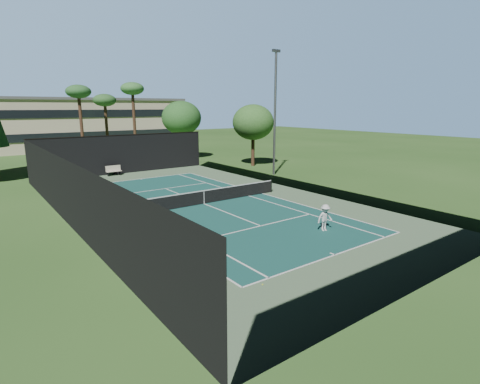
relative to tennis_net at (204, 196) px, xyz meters
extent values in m
plane|color=#305A22|center=(0.00, 0.00, -0.56)|extent=(160.00, 160.00, 0.00)
cube|color=#587854|center=(0.00, 0.00, -0.55)|extent=(18.00, 32.00, 0.01)
cube|color=#19514A|center=(0.00, 0.00, -0.55)|extent=(10.97, 23.77, 0.01)
cube|color=white|center=(0.00, -11.88, -0.54)|extent=(10.97, 0.10, 0.01)
cube|color=white|center=(0.00, 11.88, -0.54)|extent=(10.97, 0.10, 0.01)
cube|color=white|center=(0.00, -6.40, -0.54)|extent=(8.23, 0.10, 0.01)
cube|color=white|center=(0.00, 6.40, -0.54)|extent=(8.23, 0.10, 0.01)
cube|color=white|center=(-5.49, 0.00, -0.54)|extent=(0.10, 23.77, 0.01)
cube|color=white|center=(5.49, 0.00, -0.54)|extent=(0.10, 23.77, 0.01)
cube|color=white|center=(-4.12, 0.00, -0.54)|extent=(0.10, 23.77, 0.01)
cube|color=white|center=(4.12, 0.00, -0.54)|extent=(0.10, 23.77, 0.01)
cube|color=white|center=(0.00, 0.00, -0.54)|extent=(0.10, 12.80, 0.01)
cube|color=white|center=(0.00, -11.73, -0.54)|extent=(0.10, 0.30, 0.01)
cube|color=white|center=(0.00, 11.73, -0.54)|extent=(0.10, 0.30, 0.01)
cylinder|color=black|center=(-6.40, 0.00, -0.01)|extent=(0.10, 0.10, 1.10)
cylinder|color=black|center=(6.40, 0.00, -0.01)|extent=(0.10, 0.10, 1.10)
cube|color=black|center=(0.00, 0.00, -0.06)|extent=(12.80, 0.02, 0.92)
cube|color=white|center=(0.00, 0.00, 0.43)|extent=(12.80, 0.04, 0.07)
cube|color=white|center=(0.00, 0.00, -0.06)|extent=(0.05, 0.03, 0.92)
cube|color=black|center=(0.00, 16.00, 1.44)|extent=(18.00, 0.04, 4.00)
cube|color=black|center=(0.00, -16.00, 1.44)|extent=(18.00, 0.04, 4.00)
cube|color=black|center=(9.00, 0.00, 1.44)|extent=(0.04, 32.00, 4.00)
cube|color=black|center=(-9.00, 0.00, 1.44)|extent=(0.04, 32.00, 4.00)
cube|color=black|center=(0.00, 16.00, 3.44)|extent=(18.00, 0.06, 0.06)
imported|color=silver|center=(2.37, -9.16, 0.21)|extent=(1.08, 0.76, 1.53)
sphere|color=gold|center=(-4.70, -12.18, -0.52)|extent=(0.07, 0.07, 0.07)
sphere|color=#B6D12F|center=(-0.15, 0.55, -0.53)|extent=(0.06, 0.06, 0.06)
sphere|color=#BEE033|center=(-0.17, 3.37, -0.52)|extent=(0.07, 0.07, 0.07)
sphere|color=#C8D630|center=(-4.57, 2.59, -0.53)|extent=(0.06, 0.06, 0.06)
cube|color=beige|center=(-1.44, 15.20, -0.11)|extent=(1.50, 0.45, 0.05)
cube|color=beige|center=(-1.44, 15.40, 0.19)|extent=(1.50, 0.06, 0.55)
cube|color=black|center=(-2.04, 15.20, -0.35)|extent=(0.06, 0.40, 0.42)
cube|color=black|center=(-0.84, 15.20, -0.35)|extent=(0.06, 0.40, 0.42)
cylinder|color=black|center=(-1.63, 15.73, -0.11)|extent=(0.52, 0.52, 0.90)
cylinder|color=black|center=(-1.63, 15.73, 0.36)|extent=(0.56, 0.56, 0.05)
cylinder|color=#4F3122|center=(-2.00, 24.00, 3.72)|extent=(0.36, 0.36, 8.55)
ellipsoid|color=#2A5D2B|center=(-2.00, 24.00, 7.99)|extent=(2.80, 2.80, 1.54)
cylinder|color=#462F1E|center=(1.50, 26.00, 3.27)|extent=(0.36, 0.36, 7.65)
ellipsoid|color=#2B5A28|center=(1.50, 26.00, 7.09)|extent=(2.80, 2.80, 1.54)
cylinder|color=#492F1F|center=(4.00, 23.00, 3.94)|extent=(0.36, 0.36, 9.00)
ellipsoid|color=#347032|center=(4.00, 23.00, 8.44)|extent=(2.80, 2.80, 1.54)
cylinder|color=#4A351F|center=(10.00, 22.00, 1.20)|extent=(0.40, 0.40, 3.52)
ellipsoid|color=#275C23|center=(10.00, 22.00, 4.88)|extent=(5.12, 5.12, 4.35)
cylinder|color=#4E3221|center=(14.00, 12.00, 1.09)|extent=(0.40, 0.40, 3.30)
ellipsoid|color=#326527|center=(14.00, 12.00, 4.54)|extent=(4.80, 4.80, 4.08)
cube|color=beige|center=(0.00, 46.00, 3.44)|extent=(40.00, 12.00, 8.00)
cube|color=#59595B|center=(0.00, 46.00, 7.54)|extent=(40.50, 12.50, 0.40)
cube|color=black|center=(0.00, 39.95, 1.84)|extent=(38.00, 0.15, 1.20)
cube|color=black|center=(0.00, 39.95, 5.24)|extent=(38.00, 0.15, 1.20)
cylinder|color=gray|center=(12.00, 6.00, 5.44)|extent=(0.24, 0.24, 12.00)
cube|color=gray|center=(12.00, 6.00, 11.54)|extent=(0.90, 0.25, 0.25)
camera|label=1|loc=(-13.43, -22.49, 6.27)|focal=28.00mm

